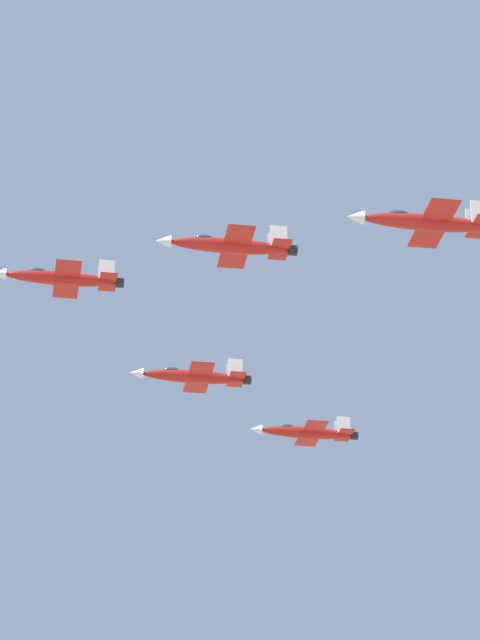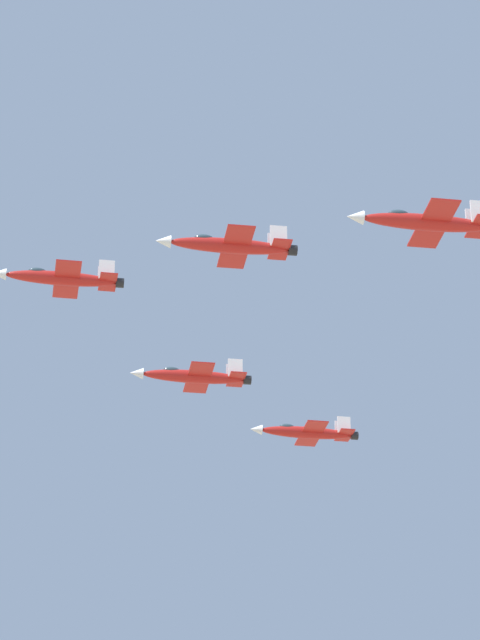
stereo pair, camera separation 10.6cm
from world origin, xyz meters
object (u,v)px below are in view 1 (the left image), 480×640
object	(u,v)px
jet_lead	(61,278)
jet_right_outer	(306,432)
jet_right_wingman	(193,376)
jet_left_wingman	(230,245)
jet_left_outer	(427,222)

from	to	relation	value
jet_lead	jet_right_outer	world-z (taller)	jet_lead
jet_right_wingman	jet_right_outer	distance (m)	22.18
jet_left_wingman	jet_right_outer	xyz separation A→B (m)	(8.27, -45.54, -2.66)
jet_left_wingman	jet_right_wingman	size ratio (longest dim) A/B	1.01
jet_right_wingman	jet_left_outer	bearing A→B (deg)	112.01
jet_left_outer	jet_right_outer	world-z (taller)	jet_right_outer
jet_right_wingman	jet_right_outer	bearing A→B (deg)	-139.04
jet_lead	jet_right_outer	bearing A→B (deg)	-139.77
jet_lead	jet_right_wingman	bearing A→B (deg)	-139.77
jet_right_wingman	jet_right_outer	size ratio (longest dim) A/B	1.03
jet_left_wingman	jet_right_outer	distance (m)	46.36
jet_right_wingman	jet_left_outer	size ratio (longest dim) A/B	0.98
jet_lead	jet_left_outer	xyz separation A→B (m)	(-43.85, 6.68, -6.22)
jet_left_wingman	jet_left_outer	xyz separation A→B (m)	(-21.92, 3.34, -3.92)
jet_lead	jet_left_wingman	world-z (taller)	jet_lead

